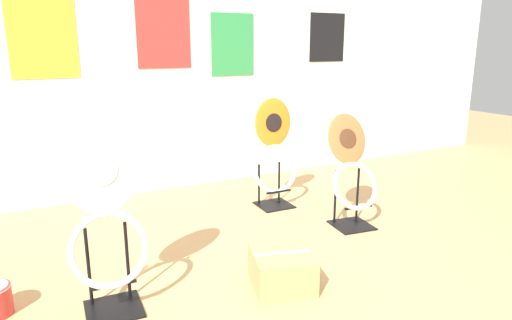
# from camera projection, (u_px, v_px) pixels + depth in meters

# --- Properties ---
(ground_plane) EXTENTS (14.00, 14.00, 0.00)m
(ground_plane) POSITION_uv_depth(u_px,v_px,m) (349.00, 305.00, 2.40)
(ground_plane) COLOR tan
(wall_back) EXTENTS (8.00, 0.07, 2.60)m
(wall_back) POSITION_uv_depth(u_px,v_px,m) (184.00, 48.00, 4.15)
(wall_back) COLOR silver
(wall_back) RESTS_ON ground_plane
(toilet_seat_display_white_plain) EXTENTS (0.40, 0.30, 0.96)m
(toilet_seat_display_white_plain) POSITION_uv_depth(u_px,v_px,m) (106.00, 221.00, 2.26)
(toilet_seat_display_white_plain) COLOR black
(toilet_seat_display_white_plain) RESTS_ON ground_plane
(toilet_seat_display_woodgrain) EXTENTS (0.39, 0.38, 0.84)m
(toilet_seat_display_woodgrain) POSITION_uv_depth(u_px,v_px,m) (352.00, 172.00, 3.38)
(toilet_seat_display_woodgrain) COLOR black
(toilet_seat_display_woodgrain) RESTS_ON ground_plane
(toilet_seat_display_orange_sun) EXTENTS (0.41, 0.29, 0.91)m
(toilet_seat_display_orange_sun) POSITION_uv_depth(u_px,v_px,m) (274.00, 157.00, 3.78)
(toilet_seat_display_orange_sun) COLOR black
(toilet_seat_display_orange_sun) RESTS_ON ground_plane
(storage_box) EXTENTS (0.41, 0.42, 0.21)m
(storage_box) POSITION_uv_depth(u_px,v_px,m) (282.00, 269.00, 2.57)
(storage_box) COLOR tan
(storage_box) RESTS_ON ground_plane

